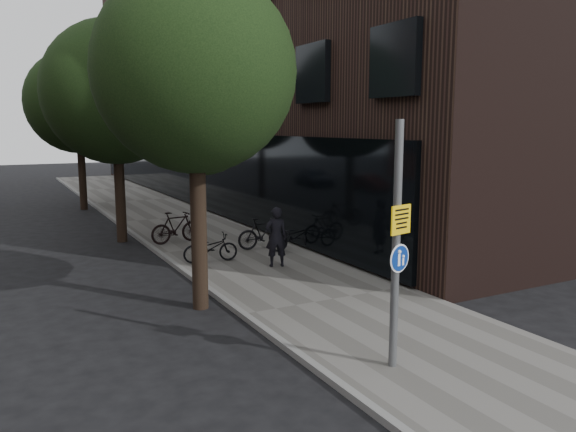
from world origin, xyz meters
TOP-DOWN VIEW (x-y plane):
  - ground at (0.00, 0.00)m, footprint 120.00×120.00m
  - sidewalk at (0.25, 10.00)m, footprint 4.50×60.00m
  - curb_edge at (-2.00, 10.00)m, footprint 0.15×60.00m
  - building_right_dark_brick at (8.50, 22.00)m, footprint 12.00×40.00m
  - street_tree_near at (-2.53, 4.64)m, footprint 4.40×4.40m
  - street_tree_mid at (-2.53, 13.14)m, footprint 5.00×5.00m
  - street_tree_far at (-2.53, 22.14)m, footprint 5.00×5.00m
  - signpost at (-0.87, -0.29)m, footprint 0.47×0.14m
  - pedestrian at (0.48, 6.74)m, footprint 0.72×0.58m
  - parked_bike_facade_near at (2.00, 8.33)m, footprint 1.84×0.78m
  - parked_bike_facade_far at (1.15, 9.02)m, footprint 1.77×0.69m
  - parked_bike_curb_near at (-1.02, 8.12)m, footprint 1.69×0.76m
  - parked_bike_curb_far at (-1.09, 11.29)m, footprint 1.88×0.72m

SIDE VIEW (x-z plane):
  - ground at x=0.00m, z-range 0.00..0.00m
  - sidewalk at x=0.25m, z-range 0.00..0.12m
  - curb_edge at x=-2.00m, z-range 0.00..0.13m
  - parked_bike_curb_near at x=-1.02m, z-range 0.12..0.98m
  - parked_bike_facade_near at x=2.00m, z-range 0.12..1.06m
  - parked_bike_facade_far at x=1.15m, z-range 0.12..1.16m
  - parked_bike_curb_far at x=-1.09m, z-range 0.12..1.22m
  - pedestrian at x=0.48m, z-range 0.12..1.86m
  - signpost at x=-0.87m, z-range 0.14..4.27m
  - street_tree_near at x=-2.53m, z-range 1.36..8.86m
  - street_tree_mid at x=-2.53m, z-range 1.21..9.01m
  - street_tree_far at x=-2.53m, z-range 1.21..9.01m
  - building_right_dark_brick at x=8.50m, z-range 0.00..18.00m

